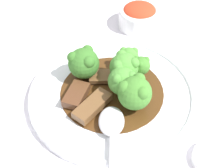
{
  "coord_description": "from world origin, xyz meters",
  "views": [
    {
      "loc": [
        -0.17,
        -0.34,
        0.42
      ],
      "look_at": [
        0.0,
        0.0,
        0.03
      ],
      "focal_mm": 50.0,
      "sensor_mm": 36.0,
      "label": 1
    }
  ],
  "objects": [
    {
      "name": "side_bowl_kimchi",
      "position": [
        0.15,
        0.17,
        0.03
      ],
      "size": [
        0.09,
        0.09,
        0.05
      ],
      "color": "white",
      "rests_on": "ground_plane"
    },
    {
      "name": "sauce_dish",
      "position": [
        0.08,
        -0.19,
        0.01
      ],
      "size": [
        0.07,
        0.07,
        0.01
      ],
      "color": "white",
      "rests_on": "ground_plane"
    },
    {
      "name": "broccoli_floret_1",
      "position": [
        -0.03,
        0.05,
        0.05
      ],
      "size": [
        0.06,
        0.06,
        0.06
      ],
      "color": "#8EB756",
      "rests_on": "main_plate"
    },
    {
      "name": "broccoli_floret_5",
      "position": [
        0.01,
        -0.01,
        0.05
      ],
      "size": [
        0.05,
        0.05,
        0.05
      ],
      "color": "#7FA84C",
      "rests_on": "main_plate"
    },
    {
      "name": "serving_spoon",
      "position": [
        -0.04,
        -0.08,
        0.03
      ],
      "size": [
        0.11,
        0.18,
        0.01
      ],
      "color": "silver",
      "rests_on": "main_plate"
    },
    {
      "name": "broccoli_floret_3",
      "position": [
        0.05,
        0.04,
        0.05
      ],
      "size": [
        0.04,
        0.04,
        0.04
      ],
      "color": "#7FA84C",
      "rests_on": "main_plate"
    },
    {
      "name": "ground_plane",
      "position": [
        0.0,
        0.0,
        0.0
      ],
      "size": [
        4.0,
        4.0,
        0.0
      ],
      "primitive_type": "plane",
      "color": "silver"
    },
    {
      "name": "broccoli_floret_2",
      "position": [
        0.03,
        0.01,
        0.05
      ],
      "size": [
        0.05,
        0.05,
        0.06
      ],
      "color": "#8EB756",
      "rests_on": "main_plate"
    },
    {
      "name": "beef_strip_1",
      "position": [
        -0.05,
        -0.02,
        0.03
      ],
      "size": [
        0.08,
        0.06,
        0.01
      ],
      "color": "brown",
      "rests_on": "main_plate"
    },
    {
      "name": "beef_strip_2",
      "position": [
        -0.06,
        0.01,
        0.03
      ],
      "size": [
        0.06,
        0.06,
        0.01
      ],
      "color": "#56331E",
      "rests_on": "main_plate"
    },
    {
      "name": "broccoli_floret_4",
      "position": [
        0.02,
        -0.05,
        0.05
      ],
      "size": [
        0.06,
        0.06,
        0.06
      ],
      "color": "#8EB756",
      "rests_on": "main_plate"
    },
    {
      "name": "beef_strip_0",
      "position": [
        0.0,
        0.03,
        0.02
      ],
      "size": [
        0.06,
        0.05,
        0.01
      ],
      "color": "brown",
      "rests_on": "main_plate"
    },
    {
      "name": "main_plate",
      "position": [
        0.0,
        0.0,
        0.01
      ],
      "size": [
        0.29,
        0.29,
        0.02
      ],
      "color": "white",
      "rests_on": "ground_plane"
    },
    {
      "name": "broccoli_floret_0",
      "position": [
        0.06,
        0.01,
        0.05
      ],
      "size": [
        0.03,
        0.03,
        0.05
      ],
      "color": "#8EB756",
      "rests_on": "main_plate"
    }
  ]
}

